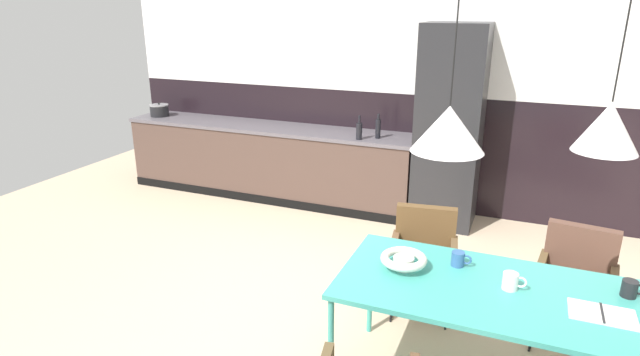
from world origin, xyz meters
The scene contains 18 objects.
ground_plane centered at (0.00, 0.00, 0.00)m, with size 9.67×9.67×0.00m, color #CCB292.
back_wall_splashback_dark centered at (0.00, 2.90, 0.66)m, with size 7.44×0.12×1.31m, color black.
back_wall_panel_upper centered at (0.00, 2.90, 1.97)m, with size 7.44×0.12×1.31m, color white.
kitchen_counter centered at (-1.77, 2.54, 0.44)m, with size 3.63×0.63×0.88m.
refrigerator_column centered at (0.37, 2.54, 1.05)m, with size 0.64×0.60×2.10m, color #232326.
dining_table centered at (1.10, -0.09, 0.71)m, with size 1.83×0.86×0.75m.
armchair_near_window centered at (0.50, 0.77, 0.50)m, with size 0.54×0.53×0.79m.
armchair_far_side centered at (1.55, 0.74, 0.53)m, with size 0.54×0.53×0.83m.
fruit_bowl centered at (0.53, -0.06, 0.81)m, with size 0.28×0.28×0.09m.
open_book centered at (1.59, -0.15, 0.76)m, with size 0.32×0.20×0.02m.
mug_wide_latte centered at (1.14, -0.06, 0.80)m, with size 0.13×0.09×0.10m.
mug_dark_espresso centered at (0.83, 0.10, 0.80)m, with size 0.12×0.08×0.09m.
mug_white_ceramic centered at (1.74, 0.10, 0.80)m, with size 0.13×0.08×0.09m.
cooking_pot centered at (-3.32, 2.50, 0.96)m, with size 0.24×0.24×0.17m.
bottle_wine_green centered at (-0.37, 2.45, 1.00)m, with size 0.06×0.06×0.27m.
bottle_vinegar_dark centered at (-0.54, 2.32, 0.98)m, with size 0.07×0.07×0.26m.
pendant_lamp_over_table_near centered at (0.73, -0.11, 1.64)m, with size 0.39×0.39×1.06m.
pendant_lamp_over_table_far centered at (1.47, -0.11, 1.72)m, with size 0.29×0.29×0.98m.
Camera 1 is at (1.12, -2.81, 2.26)m, focal length 28.92 mm.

